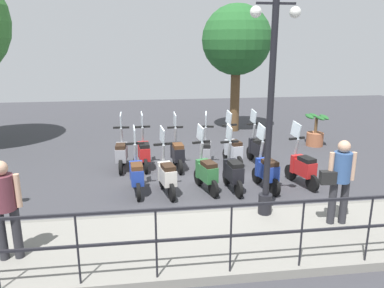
% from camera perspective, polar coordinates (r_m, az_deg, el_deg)
% --- Properties ---
extents(ground_plane, '(28.00, 28.00, 0.00)m').
position_cam_1_polar(ground_plane, '(9.68, 3.11, -5.35)').
color(ground_plane, '#38383D').
extents(promenade_walkway, '(2.20, 20.00, 0.15)m').
position_cam_1_polar(promenade_walkway, '(6.86, 8.16, -13.94)').
color(promenade_walkway, gray).
rests_on(promenade_walkway, ground_plane).
extents(fence_railing, '(0.04, 16.03, 1.07)m').
position_cam_1_polar(fence_railing, '(5.61, 11.41, -11.78)').
color(fence_railing, black).
rests_on(fence_railing, promenade_walkway).
extents(lamp_post_near, '(0.26, 0.90, 4.26)m').
position_cam_1_polar(lamp_post_near, '(7.04, 11.75, 3.73)').
color(lamp_post_near, black).
rests_on(lamp_post_near, promenade_walkway).
extents(pedestrian_with_bag, '(0.35, 0.65, 1.59)m').
position_cam_1_polar(pedestrian_with_bag, '(7.26, 21.62, -4.55)').
color(pedestrian_with_bag, '#28282D').
rests_on(pedestrian_with_bag, promenade_walkway).
extents(pedestrian_distant, '(0.35, 0.49, 1.59)m').
position_cam_1_polar(pedestrian_distant, '(6.33, -26.62, -8.03)').
color(pedestrian_distant, '#28282D').
rests_on(pedestrian_distant, promenade_walkway).
extents(tree_distant, '(2.62, 2.62, 4.80)m').
position_cam_1_polar(tree_distant, '(14.63, 6.81, 15.34)').
color(tree_distant, brown).
rests_on(tree_distant, ground_plane).
extents(potted_palm, '(1.06, 0.66, 1.05)m').
position_cam_1_polar(potted_palm, '(13.31, 18.28, 1.63)').
color(potted_palm, '#9E5B3D').
rests_on(potted_palm, ground_plane).
extents(scooter_near_0, '(1.21, 0.52, 1.54)m').
position_cam_1_polar(scooter_near_0, '(9.48, 16.44, -3.34)').
color(scooter_near_0, black).
rests_on(scooter_near_0, ground_plane).
extents(scooter_near_1, '(1.22, 0.49, 1.54)m').
position_cam_1_polar(scooter_near_1, '(9.04, 11.24, -3.91)').
color(scooter_near_1, black).
rests_on(scooter_near_1, ground_plane).
extents(scooter_near_2, '(1.23, 0.44, 1.54)m').
position_cam_1_polar(scooter_near_2, '(8.82, 6.24, -4.17)').
color(scooter_near_2, black).
rests_on(scooter_near_2, ground_plane).
extents(scooter_near_3, '(1.21, 0.53, 1.54)m').
position_cam_1_polar(scooter_near_3, '(8.77, 2.15, -4.21)').
color(scooter_near_3, black).
rests_on(scooter_near_3, ground_plane).
extents(scooter_near_4, '(1.22, 0.49, 1.54)m').
position_cam_1_polar(scooter_near_4, '(8.60, -3.89, -4.64)').
color(scooter_near_4, black).
rests_on(scooter_near_4, ground_plane).
extents(scooter_near_5, '(1.23, 0.44, 1.54)m').
position_cam_1_polar(scooter_near_5, '(8.71, -8.43, -4.51)').
color(scooter_near_5, black).
rests_on(scooter_near_5, ground_plane).
extents(scooter_far_0, '(1.23, 0.46, 1.54)m').
position_cam_1_polar(scooter_far_0, '(10.86, 9.91, -0.58)').
color(scooter_far_0, black).
rests_on(scooter_far_0, ground_plane).
extents(scooter_far_1, '(1.22, 0.48, 1.54)m').
position_cam_1_polar(scooter_far_1, '(10.60, 6.24, -0.84)').
color(scooter_far_1, black).
rests_on(scooter_far_1, ground_plane).
extents(scooter_far_2, '(1.22, 0.48, 1.54)m').
position_cam_1_polar(scooter_far_2, '(10.34, 2.07, -1.16)').
color(scooter_far_2, black).
rests_on(scooter_far_2, ground_plane).
extents(scooter_far_3, '(1.23, 0.44, 1.54)m').
position_cam_1_polar(scooter_far_3, '(10.26, -2.27, -1.30)').
color(scooter_far_3, black).
rests_on(scooter_far_3, ground_plane).
extents(scooter_far_4, '(1.23, 0.44, 1.54)m').
position_cam_1_polar(scooter_far_4, '(10.39, -7.33, -1.20)').
color(scooter_far_4, black).
rests_on(scooter_far_4, ground_plane).
extents(scooter_far_5, '(1.23, 0.44, 1.54)m').
position_cam_1_polar(scooter_far_5, '(10.40, -10.69, -1.33)').
color(scooter_far_5, black).
rests_on(scooter_far_5, ground_plane).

